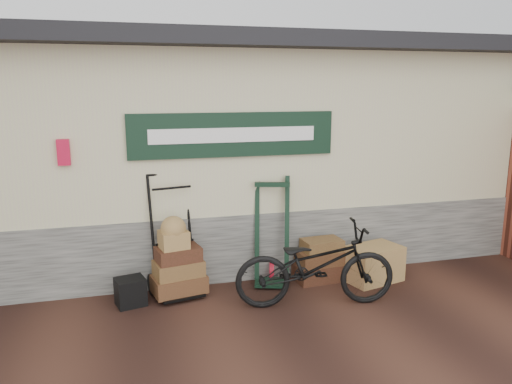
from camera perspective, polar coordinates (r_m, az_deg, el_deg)
ground at (r=5.94m, az=2.62°, el=-13.37°), size 80.00×80.00×0.00m
station_building at (r=8.06m, az=-3.27°, el=5.39°), size 14.40×4.10×3.20m
porter_trolley at (r=6.24m, az=-9.44°, el=-4.72°), size 0.86×0.71×1.53m
green_barrow at (r=6.49m, az=1.84°, el=-4.47°), size 0.61×0.56×1.40m
suitcase_stack at (r=6.74m, az=7.28°, el=-7.65°), size 0.67×0.45×0.57m
wicker_hamper at (r=6.87m, az=13.25°, el=-7.96°), size 0.82×0.64×0.47m
black_trunk at (r=6.18m, az=-14.15°, el=-10.99°), size 0.39×0.35×0.33m
bicycle at (r=5.91m, az=6.81°, el=-7.81°), size 0.94×1.97×1.10m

